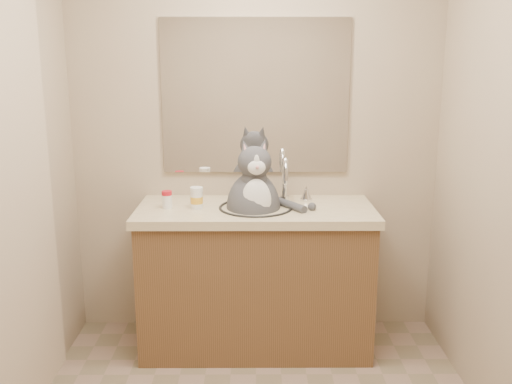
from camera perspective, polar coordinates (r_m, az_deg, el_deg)
room at (r=2.20m, az=0.07°, el=0.82°), size 2.22×2.52×2.42m
vanity at (r=3.35m, az=-0.03°, el=-8.24°), size 1.34×0.59×1.12m
mirror at (r=3.39m, az=-0.06°, el=9.52°), size 1.10×0.02×0.90m
shower_curtain at (r=2.56m, az=-24.16°, el=-2.49°), size 0.02×1.30×1.93m
cat at (r=3.19m, az=-0.19°, el=-1.01°), size 0.47×0.37×0.61m
pill_bottle_redcap at (r=3.23m, az=-8.89°, el=-0.75°), size 0.07×0.07×0.10m
pill_bottle_orange at (r=3.20m, az=-5.96°, el=-0.63°), size 0.09×0.09×0.12m
grey_canister at (r=3.21m, az=-6.07°, el=-1.07°), size 0.05×0.05×0.06m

